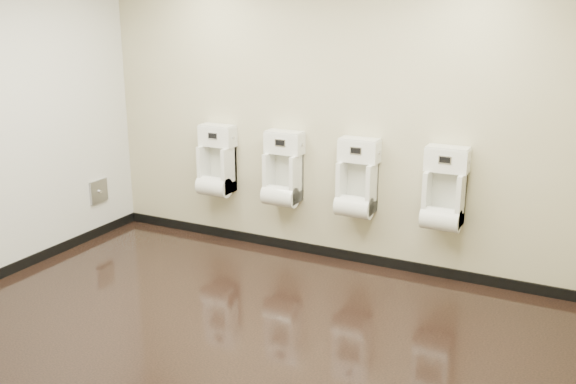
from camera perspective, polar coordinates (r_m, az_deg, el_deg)
name	(u,v)px	position (r m, az deg, el deg)	size (l,w,h in m)	color
ground	(239,331)	(5.11, -4.38, -12.21)	(5.00, 3.50, 0.00)	black
back_wall	(331,119)	(6.14, 3.84, 6.52)	(5.00, 0.02, 2.80)	#BDB894
front_wall	(45,227)	(3.31, -20.77, -2.92)	(5.00, 0.02, 2.80)	#BDB894
skirting_back	(328,252)	(6.49, 3.57, -5.32)	(5.00, 0.02, 0.10)	black
skirting_left	(12,268)	(6.62, -23.30, -6.25)	(0.02, 3.50, 0.10)	black
access_panel	(99,191)	(7.24, -16.48, 0.06)	(0.04, 0.25, 0.25)	#9E9EA3
urinal_0	(216,166)	(6.72, -6.38, 2.31)	(0.39, 0.29, 0.72)	silver
urinal_1	(283,174)	(6.34, -0.48, 1.57)	(0.39, 0.29, 0.72)	silver
urinal_2	(357,184)	(6.03, 6.13, 0.72)	(0.39, 0.29, 0.72)	silver
urinal_3	(444,195)	(5.81, 13.69, -0.26)	(0.39, 0.29, 0.72)	silver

